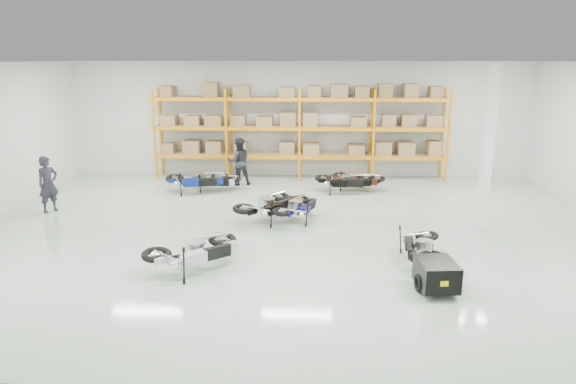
{
  "coord_description": "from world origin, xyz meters",
  "views": [
    {
      "loc": [
        0.45,
        -13.37,
        4.64
      ],
      "look_at": [
        -0.16,
        0.06,
        1.1
      ],
      "focal_mm": 32.0,
      "sensor_mm": 36.0,
      "label": 1
    }
  ],
  "objects_px": {
    "moto_back_b": "(215,178)",
    "moto_silver_left": "(195,245)",
    "trailer": "(436,274)",
    "moto_back_a": "(197,176)",
    "moto_touring_right": "(421,241)",
    "person_back": "(239,161)",
    "moto_blue_centre": "(298,203)",
    "moto_back_d": "(357,176)",
    "person_left": "(48,184)",
    "moto_black_far_left": "(269,201)",
    "moto_back_c": "(345,177)"
  },
  "relations": [
    {
      "from": "moto_back_b",
      "to": "moto_silver_left",
      "type": "bearing_deg",
      "value": -169.18
    },
    {
      "from": "moto_silver_left",
      "to": "trailer",
      "type": "height_order",
      "value": "moto_silver_left"
    },
    {
      "from": "moto_silver_left",
      "to": "moto_back_a",
      "type": "relative_size",
      "value": 1.02
    },
    {
      "from": "moto_touring_right",
      "to": "person_back",
      "type": "bearing_deg",
      "value": 134.35
    },
    {
      "from": "moto_silver_left",
      "to": "trailer",
      "type": "bearing_deg",
      "value": -138.51
    },
    {
      "from": "moto_blue_centre",
      "to": "moto_back_b",
      "type": "height_order",
      "value": "moto_blue_centre"
    },
    {
      "from": "trailer",
      "to": "moto_back_d",
      "type": "relative_size",
      "value": 0.93
    },
    {
      "from": "moto_blue_centre",
      "to": "moto_silver_left",
      "type": "distance_m",
      "value": 4.38
    },
    {
      "from": "moto_blue_centre",
      "to": "moto_back_a",
      "type": "height_order",
      "value": "moto_back_a"
    },
    {
      "from": "moto_silver_left",
      "to": "person_left",
      "type": "height_order",
      "value": "person_left"
    },
    {
      "from": "trailer",
      "to": "person_left",
      "type": "xyz_separation_m",
      "value": [
        -10.62,
        5.15,
        0.49
      ]
    },
    {
      "from": "moto_back_a",
      "to": "person_left",
      "type": "relative_size",
      "value": 1.1
    },
    {
      "from": "moto_silver_left",
      "to": "moto_back_b",
      "type": "height_order",
      "value": "moto_silver_left"
    },
    {
      "from": "moto_silver_left",
      "to": "person_left",
      "type": "relative_size",
      "value": 1.12
    },
    {
      "from": "moto_silver_left",
      "to": "person_left",
      "type": "distance_m",
      "value": 7.0
    },
    {
      "from": "moto_blue_centre",
      "to": "person_left",
      "type": "xyz_separation_m",
      "value": [
        -7.69,
        0.52,
        0.35
      ]
    },
    {
      "from": "person_left",
      "to": "moto_back_d",
      "type": "bearing_deg",
      "value": -38.02
    },
    {
      "from": "moto_black_far_left",
      "to": "moto_back_d",
      "type": "relative_size",
      "value": 1.16
    },
    {
      "from": "moto_touring_right",
      "to": "trailer",
      "type": "height_order",
      "value": "moto_touring_right"
    },
    {
      "from": "moto_black_far_left",
      "to": "moto_back_c",
      "type": "height_order",
      "value": "moto_black_far_left"
    },
    {
      "from": "moto_back_c",
      "to": "moto_back_d",
      "type": "bearing_deg",
      "value": -46.22
    },
    {
      "from": "moto_silver_left",
      "to": "moto_touring_right",
      "type": "bearing_deg",
      "value": -120.76
    },
    {
      "from": "moto_silver_left",
      "to": "moto_back_c",
      "type": "bearing_deg",
      "value": -67.18
    },
    {
      "from": "moto_black_far_left",
      "to": "moto_back_b",
      "type": "relative_size",
      "value": 1.25
    },
    {
      "from": "person_left",
      "to": "person_back",
      "type": "xyz_separation_m",
      "value": [
        5.37,
        3.72,
        0.02
      ]
    },
    {
      "from": "moto_back_d",
      "to": "person_back",
      "type": "bearing_deg",
      "value": 102.1
    },
    {
      "from": "moto_back_c",
      "to": "moto_back_a",
      "type": "bearing_deg",
      "value": 94.49
    },
    {
      "from": "moto_back_a",
      "to": "moto_back_d",
      "type": "bearing_deg",
      "value": -93.05
    },
    {
      "from": "moto_back_b",
      "to": "person_back",
      "type": "bearing_deg",
      "value": -35.39
    },
    {
      "from": "moto_blue_centre",
      "to": "trailer",
      "type": "height_order",
      "value": "moto_blue_centre"
    },
    {
      "from": "moto_blue_centre",
      "to": "person_back",
      "type": "height_order",
      "value": "person_back"
    },
    {
      "from": "trailer",
      "to": "moto_silver_left",
      "type": "bearing_deg",
      "value": 165.1
    },
    {
      "from": "moto_touring_right",
      "to": "moto_back_b",
      "type": "height_order",
      "value": "moto_touring_right"
    },
    {
      "from": "trailer",
      "to": "moto_back_c",
      "type": "distance_m",
      "value": 7.99
    },
    {
      "from": "moto_blue_centre",
      "to": "person_back",
      "type": "bearing_deg",
      "value": -39.91
    },
    {
      "from": "moto_blue_centre",
      "to": "moto_back_c",
      "type": "xyz_separation_m",
      "value": [
        1.55,
        3.24,
        0.03
      ]
    },
    {
      "from": "moto_black_far_left",
      "to": "moto_back_d",
      "type": "xyz_separation_m",
      "value": [
        2.87,
        3.7,
        -0.08
      ]
    },
    {
      "from": "moto_back_b",
      "to": "trailer",
      "type": "bearing_deg",
      "value": -139.21
    },
    {
      "from": "moto_blue_centre",
      "to": "moto_back_c",
      "type": "height_order",
      "value": "moto_back_c"
    },
    {
      "from": "moto_back_b",
      "to": "person_left",
      "type": "distance_m",
      "value": 5.43
    },
    {
      "from": "moto_back_b",
      "to": "person_left",
      "type": "height_order",
      "value": "person_left"
    },
    {
      "from": "trailer",
      "to": "moto_back_b",
      "type": "relative_size",
      "value": 1.0
    },
    {
      "from": "moto_silver_left",
      "to": "trailer",
      "type": "distance_m",
      "value": 5.19
    },
    {
      "from": "moto_blue_centre",
      "to": "moto_silver_left",
      "type": "xyz_separation_m",
      "value": [
        -2.19,
        -3.79,
        0.08
      ]
    },
    {
      "from": "moto_back_a",
      "to": "moto_back_b",
      "type": "bearing_deg",
      "value": -71.41
    },
    {
      "from": "moto_back_c",
      "to": "moto_back_d",
      "type": "distance_m",
      "value": 0.63
    },
    {
      "from": "trailer",
      "to": "person_back",
      "type": "height_order",
      "value": "person_back"
    },
    {
      "from": "person_back",
      "to": "moto_blue_centre",
      "type": "bearing_deg",
      "value": 100.08
    },
    {
      "from": "moto_black_far_left",
      "to": "trailer",
      "type": "bearing_deg",
      "value": 163.79
    },
    {
      "from": "moto_silver_left",
      "to": "moto_back_d",
      "type": "height_order",
      "value": "moto_silver_left"
    }
  ]
}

